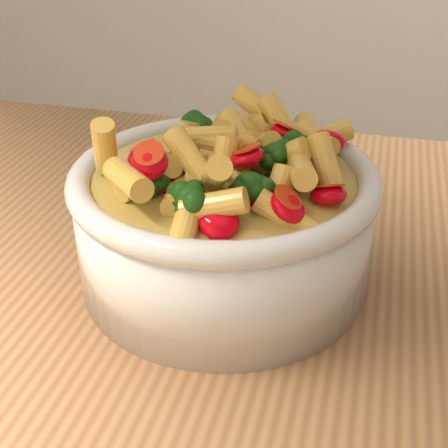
# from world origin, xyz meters

# --- Properties ---
(table) EXTENTS (1.20, 0.80, 0.90)m
(table) POSITION_xyz_m (0.00, 0.00, 0.80)
(table) COLOR #A87648
(table) RESTS_ON ground
(serving_bowl) EXTENTS (0.27, 0.27, 0.12)m
(serving_bowl) POSITION_xyz_m (0.05, 0.00, 0.96)
(serving_bowl) COLOR silver
(serving_bowl) RESTS_ON table
(pasta_salad) EXTENTS (0.21, 0.21, 0.05)m
(pasta_salad) POSITION_xyz_m (0.05, 0.00, 1.03)
(pasta_salad) COLOR #F6BB4D
(pasta_salad) RESTS_ON serving_bowl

